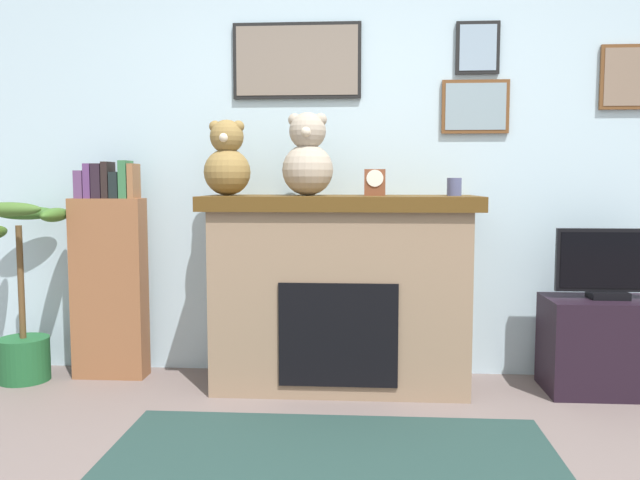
{
  "coord_description": "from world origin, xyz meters",
  "views": [
    {
      "loc": [
        0.08,
        -1.97,
        1.16
      ],
      "look_at": [
        -0.17,
        1.67,
        0.84
      ],
      "focal_mm": 36.45,
      "sensor_mm": 36.0,
      "label": 1
    }
  ],
  "objects_px": {
    "potted_plant": "(23,309)",
    "tv_stand": "(606,346)",
    "television": "(609,265)",
    "teddy_bear_cream": "(227,162)",
    "bookshelf": "(109,278)",
    "teddy_bear_tan": "(308,158)",
    "candle_jar": "(454,187)",
    "fireplace": "(340,290)",
    "mantel_clock": "(375,182)"
  },
  "relations": [
    {
      "from": "fireplace",
      "to": "bookshelf",
      "type": "relative_size",
      "value": 1.18
    },
    {
      "from": "tv_stand",
      "to": "television",
      "type": "distance_m",
      "value": 0.45
    },
    {
      "from": "fireplace",
      "to": "potted_plant",
      "type": "xyz_separation_m",
      "value": [
        -1.85,
        -0.04,
        -0.13
      ]
    },
    {
      "from": "fireplace",
      "to": "television",
      "type": "relative_size",
      "value": 2.67
    },
    {
      "from": "candle_jar",
      "to": "mantel_clock",
      "type": "xyz_separation_m",
      "value": [
        -0.44,
        -0.0,
        0.02
      ]
    },
    {
      "from": "television",
      "to": "teddy_bear_cream",
      "type": "relative_size",
      "value": 1.35
    },
    {
      "from": "television",
      "to": "candle_jar",
      "type": "xyz_separation_m",
      "value": [
        -0.84,
        0.01,
        0.43
      ]
    },
    {
      "from": "potted_plant",
      "to": "candle_jar",
      "type": "xyz_separation_m",
      "value": [
        2.47,
        0.02,
        0.71
      ]
    },
    {
      "from": "fireplace",
      "to": "bookshelf",
      "type": "height_order",
      "value": "bookshelf"
    },
    {
      "from": "mantel_clock",
      "to": "fireplace",
      "type": "bearing_deg",
      "value": 174.23
    },
    {
      "from": "bookshelf",
      "to": "candle_jar",
      "type": "xyz_separation_m",
      "value": [
        2.0,
        -0.09,
        0.54
      ]
    },
    {
      "from": "fireplace",
      "to": "candle_jar",
      "type": "relative_size",
      "value": 15.47
    },
    {
      "from": "bookshelf",
      "to": "teddy_bear_tan",
      "type": "xyz_separation_m",
      "value": [
        1.19,
        -0.09,
        0.7
      ]
    },
    {
      "from": "television",
      "to": "teddy_bear_cream",
      "type": "height_order",
      "value": "teddy_bear_cream"
    },
    {
      "from": "television",
      "to": "candle_jar",
      "type": "relative_size",
      "value": 5.79
    },
    {
      "from": "bookshelf",
      "to": "mantel_clock",
      "type": "relative_size",
      "value": 8.79
    },
    {
      "from": "fireplace",
      "to": "teddy_bear_cream",
      "type": "height_order",
      "value": "teddy_bear_cream"
    },
    {
      "from": "fireplace",
      "to": "mantel_clock",
      "type": "bearing_deg",
      "value": -5.77
    },
    {
      "from": "bookshelf",
      "to": "teddy_bear_cream",
      "type": "xyz_separation_m",
      "value": [
        0.73,
        -0.09,
        0.68
      ]
    },
    {
      "from": "potted_plant",
      "to": "teddy_bear_tan",
      "type": "distance_m",
      "value": 1.88
    },
    {
      "from": "bookshelf",
      "to": "teddy_bear_tan",
      "type": "bearing_deg",
      "value": -4.5
    },
    {
      "from": "teddy_bear_tan",
      "to": "television",
      "type": "bearing_deg",
      "value": -0.28
    },
    {
      "from": "mantel_clock",
      "to": "teddy_bear_cream",
      "type": "distance_m",
      "value": 0.83
    },
    {
      "from": "mantel_clock",
      "to": "potted_plant",
      "type": "bearing_deg",
      "value": -179.4
    },
    {
      "from": "fireplace",
      "to": "potted_plant",
      "type": "distance_m",
      "value": 1.85
    },
    {
      "from": "candle_jar",
      "to": "tv_stand",
      "type": "bearing_deg",
      "value": -0.49
    },
    {
      "from": "potted_plant",
      "to": "teddy_bear_cream",
      "type": "bearing_deg",
      "value": 1.07
    },
    {
      "from": "mantel_clock",
      "to": "teddy_bear_tan",
      "type": "relative_size",
      "value": 0.32
    },
    {
      "from": "fireplace",
      "to": "potted_plant",
      "type": "height_order",
      "value": "fireplace"
    },
    {
      "from": "tv_stand",
      "to": "television",
      "type": "xyz_separation_m",
      "value": [
        0.0,
        -0.0,
        0.45
      ]
    },
    {
      "from": "potted_plant",
      "to": "television",
      "type": "height_order",
      "value": "potted_plant"
    },
    {
      "from": "potted_plant",
      "to": "television",
      "type": "xyz_separation_m",
      "value": [
        3.31,
        0.01,
        0.29
      ]
    },
    {
      "from": "teddy_bear_cream",
      "to": "potted_plant",
      "type": "bearing_deg",
      "value": -178.93
    },
    {
      "from": "tv_stand",
      "to": "television",
      "type": "bearing_deg",
      "value": -90.0
    },
    {
      "from": "fireplace",
      "to": "potted_plant",
      "type": "bearing_deg",
      "value": -178.73
    },
    {
      "from": "teddy_bear_cream",
      "to": "teddy_bear_tan",
      "type": "xyz_separation_m",
      "value": [
        0.45,
        -0.0,
        0.02
      ]
    },
    {
      "from": "fireplace",
      "to": "mantel_clock",
      "type": "xyz_separation_m",
      "value": [
        0.19,
        -0.02,
        0.61
      ]
    },
    {
      "from": "bookshelf",
      "to": "television",
      "type": "relative_size",
      "value": 2.26
    },
    {
      "from": "potted_plant",
      "to": "mantel_clock",
      "type": "height_order",
      "value": "mantel_clock"
    },
    {
      "from": "potted_plant",
      "to": "teddy_bear_tan",
      "type": "xyz_separation_m",
      "value": [
        1.66,
        0.02,
        0.87
      ]
    },
    {
      "from": "tv_stand",
      "to": "candle_jar",
      "type": "xyz_separation_m",
      "value": [
        -0.84,
        0.01,
        0.87
      ]
    },
    {
      "from": "potted_plant",
      "to": "tv_stand",
      "type": "xyz_separation_m",
      "value": [
        3.31,
        0.02,
        -0.16
      ]
    },
    {
      "from": "teddy_bear_cream",
      "to": "candle_jar",
      "type": "bearing_deg",
      "value": 0.02
    },
    {
      "from": "teddy_bear_cream",
      "to": "teddy_bear_tan",
      "type": "height_order",
      "value": "teddy_bear_tan"
    },
    {
      "from": "potted_plant",
      "to": "teddy_bear_tan",
      "type": "bearing_deg",
      "value": 0.77
    },
    {
      "from": "candle_jar",
      "to": "fireplace",
      "type": "bearing_deg",
      "value": 178.38
    },
    {
      "from": "tv_stand",
      "to": "teddy_bear_tan",
      "type": "distance_m",
      "value": 1.95
    },
    {
      "from": "tv_stand",
      "to": "teddy_bear_cream",
      "type": "height_order",
      "value": "teddy_bear_cream"
    },
    {
      "from": "fireplace",
      "to": "teddy_bear_cream",
      "type": "bearing_deg",
      "value": -178.35
    },
    {
      "from": "potted_plant",
      "to": "tv_stand",
      "type": "height_order",
      "value": "potted_plant"
    }
  ]
}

